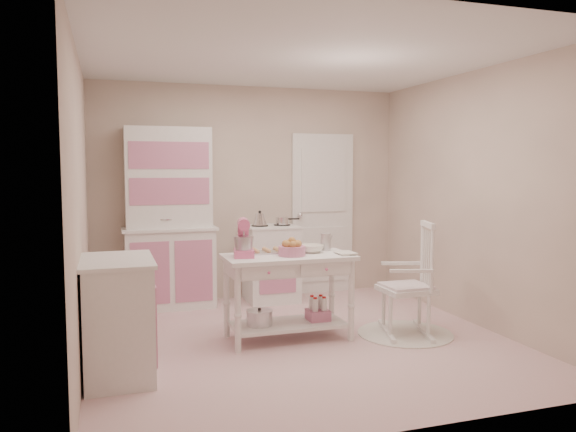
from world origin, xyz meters
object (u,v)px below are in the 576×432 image
object	(u,v)px
work_table	(288,297)
stand_mixer	(244,238)
hutch	(169,218)
base_cabinet	(118,318)
rocking_chair	(406,278)
stove	(271,263)
bread_basket	(292,251)

from	to	relation	value
work_table	stand_mixer	size ratio (longest dim) A/B	3.53
work_table	hutch	bearing A→B (deg)	120.56
base_cabinet	rocking_chair	size ratio (longest dim) A/B	0.84
rocking_chair	work_table	world-z (taller)	rocking_chair
rocking_chair	hutch	bearing A→B (deg)	155.97
hutch	base_cabinet	xyz separation A→B (m)	(-0.61, -2.06, -0.58)
base_cabinet	work_table	xyz separation A→B (m)	(1.54, 0.49, -0.06)
rocking_chair	stove	bearing A→B (deg)	133.12
hutch	stove	xyz separation A→B (m)	(1.20, -0.05, -0.58)
stove	rocking_chair	size ratio (longest dim) A/B	0.84
hutch	work_table	xyz separation A→B (m)	(0.92, -1.57, -0.64)
rocking_chair	bread_basket	distance (m)	1.16
base_cabinet	stand_mixer	bearing A→B (deg)	24.49
stove	bread_basket	size ratio (longest dim) A/B	3.68
work_table	stand_mixer	bearing A→B (deg)	177.27
base_cabinet	hutch	bearing A→B (deg)	73.38
base_cabinet	rocking_chair	bearing A→B (deg)	5.93
stove	hutch	bearing A→B (deg)	177.61
stand_mixer	bread_basket	bearing A→B (deg)	1.85
hutch	stand_mixer	size ratio (longest dim) A/B	6.12
stove	bread_basket	distance (m)	1.63
hutch	bread_basket	bearing A→B (deg)	-59.69
stove	work_table	distance (m)	1.54
stove	base_cabinet	size ratio (longest dim) A/B	1.00
stove	stand_mixer	world-z (taller)	stand_mixer
hutch	rocking_chair	size ratio (longest dim) A/B	1.89
work_table	rocking_chair	bearing A→B (deg)	-10.70
base_cabinet	rocking_chair	distance (m)	2.68
base_cabinet	rocking_chair	world-z (taller)	rocking_chair
stove	base_cabinet	xyz separation A→B (m)	(-1.81, -2.01, 0.00)
work_table	stand_mixer	xyz separation A→B (m)	(-0.42, 0.02, 0.57)
rocking_chair	stand_mixer	bearing A→B (deg)	-171.66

